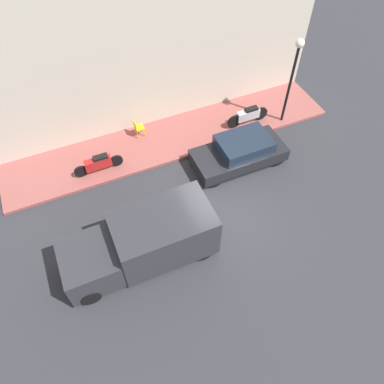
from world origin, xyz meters
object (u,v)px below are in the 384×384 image
at_px(parked_car, 240,152).
at_px(cafe_chair, 138,127).
at_px(scooter_silver, 248,115).
at_px(streetlamp, 294,66).
at_px(delivery_van, 142,242).
at_px(motorcycle_red, 98,163).

bearing_deg(parked_car, cafe_chair, 47.28).
distance_m(parked_car, scooter_silver, 2.47).
relative_size(streetlamp, cafe_chair, 4.95).
bearing_deg(delivery_van, streetlamp, -63.10).
height_order(streetlamp, cafe_chair, streetlamp).
distance_m(motorcycle_red, cafe_chair, 2.62).
xyz_separation_m(parked_car, cafe_chair, (3.23, 3.49, -0.00)).
height_order(parked_car, scooter_silver, parked_car).
relative_size(motorcycle_red, streetlamp, 0.50).
relative_size(parked_car, motorcycle_red, 1.91).
height_order(parked_car, motorcycle_red, parked_car).
height_order(delivery_van, streetlamp, streetlamp).
distance_m(delivery_van, motorcycle_red, 4.60).
distance_m(streetlamp, cafe_chair, 7.25).
xyz_separation_m(motorcycle_red, streetlamp, (-0.29, -8.82, 2.48)).
relative_size(scooter_silver, motorcycle_red, 1.00).
bearing_deg(scooter_silver, delivery_van, 124.79).
bearing_deg(parked_car, scooter_silver, -36.93).
height_order(scooter_silver, motorcycle_red, scooter_silver).
xyz_separation_m(scooter_silver, streetlamp, (-0.44, -1.64, 2.44)).
xyz_separation_m(parked_car, streetlamp, (1.53, -3.12, 2.42)).
distance_m(delivery_van, scooter_silver, 8.27).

